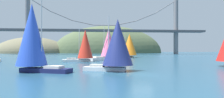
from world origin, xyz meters
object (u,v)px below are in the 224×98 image
Objects in this scene: sailboat_pink_spinnaker at (108,44)px; sailboat_blue_spinnaker at (33,36)px; sailboat_navy_sail at (117,43)px; channel_buoy at (41,60)px; sailboat_scarlet_sail at (84,45)px; sailboat_orange_sail at (129,45)px.

sailboat_blue_spinnaker reaches higher than sailboat_pink_spinnaker.
sailboat_pink_spinnaker is 31.48m from sailboat_blue_spinnaker.
sailboat_navy_sail is 3.11× the size of channel_buoy.
sailboat_scarlet_sail is (-6.61, -6.88, -0.57)m from sailboat_pink_spinnaker.
sailboat_blue_spinnaker is at bearing -77.85° from channel_buoy.
sailboat_pink_spinnaker is 3.80× the size of channel_buoy.
sailboat_pink_spinnaker is at bearing 46.17° from sailboat_scarlet_sail.
sailboat_navy_sail is at bearing -91.47° from sailboat_pink_spinnaker.
sailboat_pink_spinnaker reaches higher than sailboat_orange_sail.
sailboat_navy_sail is 28.42m from channel_buoy.
sailboat_navy_sail is at bearing -75.05° from sailboat_scarlet_sail.
sailboat_scarlet_sail is 27.32m from sailboat_orange_sail.
sailboat_orange_sail is 1.22× the size of sailboat_navy_sail.
sailboat_orange_sail is (21.99, 44.18, -0.28)m from sailboat_blue_spinnaker.
sailboat_orange_sail is at bearing 39.18° from channel_buoy.
sailboat_orange_sail reaches higher than sailboat_scarlet_sail.
sailboat_navy_sail is (5.87, -21.98, -0.16)m from sailboat_scarlet_sail.
sailboat_scarlet_sail reaches higher than channel_buoy.
sailboat_scarlet_sail is at bearing 104.95° from sailboat_navy_sail.
sailboat_orange_sail is at bearing 63.54° from sailboat_blue_spinnaker.
sailboat_pink_spinnaker is 1.08× the size of sailboat_scarlet_sail.
sailboat_pink_spinnaker is at bearing 65.81° from sailboat_blue_spinnaker.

